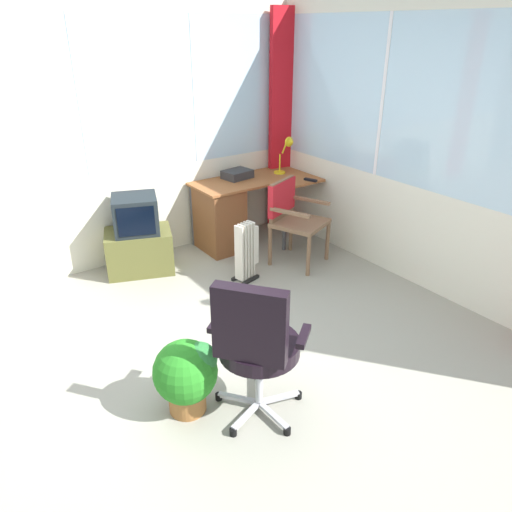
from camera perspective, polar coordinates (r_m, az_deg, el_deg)
The scene contains 13 objects.
ground at distance 3.55m, azimuth -5.21°, elevation -14.67°, with size 5.65×5.38×0.06m, color gray.
north_window_panel at distance 4.89m, azimuth -19.49°, elevation 12.48°, with size 4.65×0.07×2.55m.
east_window_panel at distance 4.48m, azimuth 21.53°, elevation 11.06°, with size 0.07×4.38×2.55m.
curtain_corner at distance 5.79m, azimuth 3.10°, elevation 15.22°, with size 0.32×0.07×2.45m, color red.
desk at distance 5.32m, azimuth -3.79°, elevation 4.94°, with size 1.32×0.78×0.73m.
desk_lamp at distance 5.57m, azimuth 3.81°, elevation 12.46°, with size 0.23×0.20×0.42m.
tv_remote at distance 5.36m, azimuth 6.44°, elevation 8.90°, with size 0.04×0.15×0.02m, color black.
paper_tray at distance 5.42m, azimuth -2.22°, elevation 9.61°, with size 0.30×0.23×0.09m, color #2D2D30.
wooden_armchair at distance 4.96m, azimuth 4.04°, elevation 5.35°, with size 0.63×0.63×0.86m.
office_chair at distance 2.89m, azimuth -0.04°, elevation -10.02°, with size 0.61×0.61×0.99m.
tv_on_stand at distance 4.93m, azimuth -13.70°, elevation 1.97°, with size 0.75×0.64×0.79m.
space_heater at distance 4.65m, azimuth -1.07°, elevation 0.61°, with size 0.29×0.22×0.59m.
potted_plant at distance 3.15m, azimuth -8.09°, elevation -13.48°, with size 0.41×0.41×0.51m.
Camera 1 is at (-1.30, -2.39, 2.26)m, focal length 33.95 mm.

